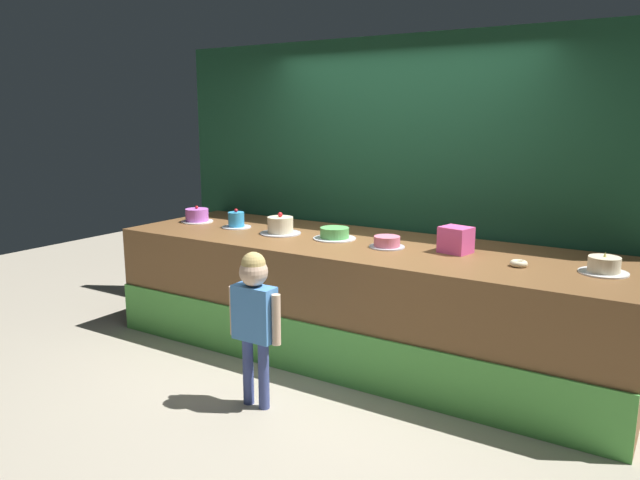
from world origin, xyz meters
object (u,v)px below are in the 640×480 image
child_figure (254,308)px  donut (519,263)px  cake_right (387,242)px  cake_far_right (604,266)px  cake_far_left (197,216)px  pink_box (456,240)px  cake_left (236,221)px  cake_center_left (280,226)px  cake_center_right (335,234)px

child_figure → donut: child_figure is taller
child_figure → cake_right: 1.25m
donut → cake_far_right: 0.52m
cake_far_right → cake_far_left: bearing=179.9°
pink_box → cake_right: 0.53m
child_figure → cake_far_right: cake_far_right is taller
cake_left → cake_center_left: cake_center_left is taller
cake_far_left → cake_far_right: 3.57m
cake_center_right → child_figure: bearing=-84.3°
child_figure → cake_right: child_figure is taller
pink_box → cake_far_right: 1.02m
cake_center_left → cake_right: bearing=-0.3°
cake_far_right → cake_right: bearing=-178.3°
child_figure → cake_center_left: (-0.63, 1.16, 0.31)m
pink_box → cake_left: bearing=-177.7°
child_figure → donut: (1.41, 1.09, 0.26)m
cake_far_left → cake_left: cake_left is taller
cake_left → cake_right: 1.53m
cake_far_left → cake_center_right: (1.53, 0.01, -0.02)m
pink_box → cake_far_left: size_ratio=0.70×
pink_box → cake_far_left: pink_box is taller
cake_far_left → cake_center_left: cake_center_left is taller
child_figure → cake_center_right: (-0.12, 1.22, 0.28)m
cake_left → cake_right: (1.53, -0.03, -0.02)m
cake_left → cake_far_right: size_ratio=0.86×
cake_left → cake_right: cake_left is taller
pink_box → cake_center_right: 1.02m
cake_center_left → cake_center_right: (0.51, 0.06, -0.02)m
donut → cake_right: bearing=176.2°
cake_far_left → cake_right: (2.04, -0.06, -0.02)m
donut → cake_right: cake_right is taller
pink_box → cake_far_right: size_ratio=0.69×
cake_center_right → cake_left: bearing=-178.0°
pink_box → cake_far_right: (1.02, -0.06, -0.05)m
pink_box → cake_right: bearing=-167.8°
child_figure → cake_center_left: cake_center_left is taller
cake_left → cake_far_right: cake_left is taller
child_figure → cake_left: 1.68m
cake_center_right → cake_far_right: 2.04m
child_figure → cake_far_right: (1.92, 1.21, 0.29)m
pink_box → cake_center_right: size_ratio=0.61×
child_figure → cake_center_right: bearing=95.7°
child_figure → pink_box: bearing=54.7°
cake_center_left → cake_right: cake_center_left is taller
donut → cake_far_left: 3.07m
donut → cake_center_left: size_ratio=0.33×
pink_box → cake_center_left: (-1.53, -0.10, -0.03)m
child_figure → cake_left: bearing=133.9°
donut → cake_center_right: bearing=175.1°
cake_center_left → cake_center_right: cake_center_left is taller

